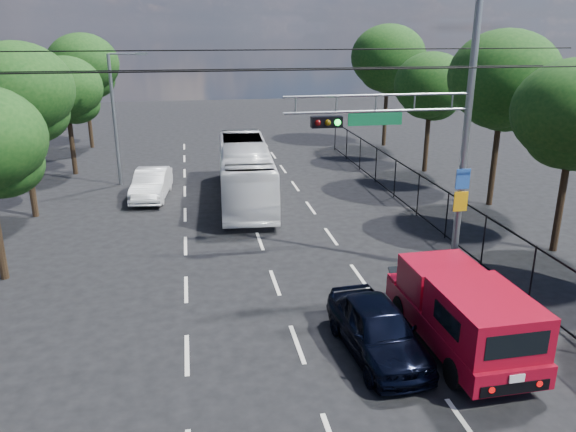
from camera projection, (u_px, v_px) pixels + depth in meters
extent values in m
cube|color=beige|center=(187.00, 354.00, 14.96)|extent=(0.12, 2.00, 0.01)
cube|color=beige|center=(186.00, 289.00, 18.70)|extent=(0.12, 2.00, 0.01)
cube|color=beige|center=(185.00, 246.00, 22.43)|extent=(0.12, 2.00, 0.01)
cube|color=beige|center=(185.00, 215.00, 26.16)|extent=(0.12, 2.00, 0.01)
cube|color=beige|center=(185.00, 191.00, 29.89)|extent=(0.12, 2.00, 0.01)
cube|color=beige|center=(185.00, 173.00, 33.63)|extent=(0.12, 2.00, 0.01)
cube|color=beige|center=(184.00, 159.00, 37.36)|extent=(0.12, 2.00, 0.01)
cube|color=beige|center=(184.00, 147.00, 41.09)|extent=(0.12, 2.00, 0.01)
cube|color=beige|center=(297.00, 344.00, 15.46)|extent=(0.12, 2.00, 0.01)
cube|color=beige|center=(275.00, 282.00, 19.20)|extent=(0.12, 2.00, 0.01)
cube|color=beige|center=(260.00, 241.00, 22.93)|extent=(0.12, 2.00, 0.01)
cube|color=beige|center=(249.00, 211.00, 26.66)|extent=(0.12, 2.00, 0.01)
cube|color=beige|center=(241.00, 189.00, 30.39)|extent=(0.12, 2.00, 0.01)
cube|color=beige|center=(235.00, 171.00, 34.13)|extent=(0.12, 2.00, 0.01)
cube|color=beige|center=(229.00, 157.00, 37.86)|extent=(0.12, 2.00, 0.01)
cube|color=beige|center=(225.00, 145.00, 41.59)|extent=(0.12, 2.00, 0.01)
cube|color=beige|center=(467.00, 427.00, 12.23)|extent=(0.12, 2.00, 0.01)
cube|color=beige|center=(400.00, 334.00, 15.96)|extent=(0.12, 2.00, 0.01)
cube|color=beige|center=(359.00, 276.00, 19.69)|extent=(0.12, 2.00, 0.01)
cube|color=beige|center=(331.00, 236.00, 23.43)|extent=(0.12, 2.00, 0.01)
cube|color=beige|center=(311.00, 208.00, 27.16)|extent=(0.12, 2.00, 0.01)
cube|color=beige|center=(295.00, 186.00, 30.89)|extent=(0.12, 2.00, 0.01)
cube|color=beige|center=(283.00, 169.00, 34.63)|extent=(0.12, 2.00, 0.01)
cube|color=beige|center=(273.00, 155.00, 38.36)|extent=(0.12, 2.00, 0.01)
cube|color=beige|center=(265.00, 144.00, 42.09)|extent=(0.12, 2.00, 0.01)
cylinder|color=slate|center=(466.00, 139.00, 18.77)|extent=(0.24, 0.24, 9.50)
cylinder|color=slate|center=(379.00, 95.00, 17.77)|extent=(6.20, 0.08, 0.08)
cylinder|color=slate|center=(378.00, 111.00, 17.93)|extent=(6.20, 0.08, 0.08)
cube|color=black|center=(327.00, 122.00, 17.74)|extent=(1.00, 0.28, 0.35)
sphere|color=#3F0505|center=(318.00, 123.00, 17.55)|extent=(0.20, 0.20, 0.20)
sphere|color=#4C3805|center=(328.00, 123.00, 17.60)|extent=(0.20, 0.20, 0.20)
sphere|color=#0CE533|center=(338.00, 122.00, 17.66)|extent=(0.20, 0.20, 0.20)
cube|color=#0D5F34|center=(375.00, 119.00, 17.99)|extent=(1.80, 0.05, 0.40)
cube|color=#2450A8|center=(463.00, 179.00, 19.06)|extent=(0.50, 0.04, 0.70)
cube|color=orange|center=(461.00, 201.00, 19.32)|extent=(0.50, 0.04, 0.70)
cylinder|color=slate|center=(452.00, 101.00, 18.27)|extent=(0.05, 0.05, 0.50)
cylinder|color=slate|center=(415.00, 102.00, 18.05)|extent=(0.05, 0.05, 0.50)
cylinder|color=slate|center=(376.00, 103.00, 17.84)|extent=(0.05, 0.05, 0.50)
cylinder|color=slate|center=(336.00, 104.00, 17.62)|extent=(0.05, 0.05, 0.50)
cylinder|color=slate|center=(296.00, 105.00, 17.40)|extent=(0.05, 0.05, 0.50)
cylinder|color=slate|center=(115.00, 122.00, 30.06)|extent=(0.18, 0.18, 7.00)
cylinder|color=slate|center=(124.00, 54.00, 29.08)|extent=(1.60, 0.09, 0.09)
cube|color=slate|center=(142.00, 54.00, 29.23)|extent=(0.60, 0.22, 0.15)
cylinder|color=black|center=(284.00, 70.00, 15.04)|extent=(22.00, 0.04, 0.04)
cylinder|color=black|center=(266.00, 50.00, 18.18)|extent=(22.00, 0.04, 0.04)
cylinder|color=black|center=(260.00, 69.00, 19.80)|extent=(22.00, 0.04, 0.04)
cube|color=black|center=(438.00, 186.00, 23.57)|extent=(0.04, 34.00, 0.06)
cube|color=black|center=(435.00, 227.00, 24.15)|extent=(0.04, 34.00, 0.06)
cylinder|color=black|center=(532.00, 276.00, 17.34)|extent=(0.06, 0.06, 2.00)
cylinder|color=black|center=(483.00, 241.00, 20.14)|extent=(0.06, 0.06, 2.00)
cylinder|color=black|center=(447.00, 215.00, 22.94)|extent=(0.06, 0.06, 2.00)
cylinder|color=black|center=(418.00, 195.00, 25.74)|extent=(0.06, 0.06, 2.00)
cylinder|color=black|center=(395.00, 178.00, 28.54)|extent=(0.06, 0.06, 2.00)
cylinder|color=black|center=(376.00, 165.00, 31.34)|extent=(0.06, 0.06, 2.00)
cylinder|color=black|center=(360.00, 154.00, 34.14)|extent=(0.06, 0.06, 2.00)
cylinder|color=black|center=(347.00, 144.00, 36.94)|extent=(0.06, 0.06, 2.00)
cylinder|color=black|center=(335.00, 136.00, 39.74)|extent=(0.06, 0.06, 2.00)
cylinder|color=black|center=(561.00, 199.00, 21.33)|extent=(0.28, 0.28, 4.20)
ellipsoid|color=black|center=(575.00, 112.00, 20.27)|extent=(4.50, 4.50, 3.83)
ellipsoid|color=black|center=(575.00, 139.00, 20.96)|extent=(3.00, 3.00, 2.40)
ellipsoid|color=black|center=(566.00, 138.00, 20.32)|extent=(2.85, 2.85, 2.28)
cylinder|color=black|center=(495.00, 157.00, 26.94)|extent=(0.28, 0.28, 4.76)
ellipsoid|color=black|center=(504.00, 77.00, 25.74)|extent=(5.10, 5.10, 4.33)
ellipsoid|color=black|center=(505.00, 103.00, 26.47)|extent=(3.40, 3.40, 2.72)
ellipsoid|color=black|center=(497.00, 100.00, 25.82)|extent=(3.23, 3.23, 2.58)
cylinder|color=black|center=(427.00, 138.00, 33.52)|extent=(0.28, 0.28, 4.03)
ellipsoid|color=black|center=(431.00, 84.00, 32.51)|extent=(4.32, 4.32, 3.67)
ellipsoid|color=black|center=(434.00, 101.00, 33.18)|extent=(2.88, 2.88, 2.30)
ellipsoid|color=black|center=(426.00, 100.00, 32.54)|extent=(2.74, 2.74, 2.19)
cylinder|color=black|center=(385.00, 112.00, 40.87)|extent=(0.28, 0.28, 4.93)
ellipsoid|color=black|center=(388.00, 57.00, 39.64)|extent=(5.28, 5.28, 4.49)
ellipsoid|color=black|center=(391.00, 74.00, 40.38)|extent=(3.52, 3.52, 2.82)
ellipsoid|color=black|center=(384.00, 72.00, 39.73)|extent=(3.34, 3.34, 2.68)
ellipsoid|color=black|center=(2.00, 165.00, 18.62)|extent=(2.72, 2.72, 2.18)
cylinder|color=black|center=(29.00, 169.00, 25.25)|extent=(0.28, 0.28, 4.48)
ellipsoid|color=black|center=(17.00, 89.00, 24.13)|extent=(4.80, 4.80, 4.08)
ellipsoid|color=black|center=(32.00, 114.00, 24.83)|extent=(3.20, 3.20, 2.56)
ellipsoid|color=black|center=(11.00, 113.00, 24.19)|extent=(3.04, 3.04, 2.43)
cylinder|color=black|center=(72.00, 141.00, 32.87)|extent=(0.28, 0.28, 3.92)
ellipsoid|color=black|center=(65.00, 88.00, 31.89)|extent=(4.20, 4.20, 3.57)
ellipsoid|color=black|center=(76.00, 104.00, 32.55)|extent=(2.80, 2.80, 2.24)
ellipsoid|color=black|center=(60.00, 103.00, 31.91)|extent=(2.66, 2.66, 2.13)
cylinder|color=black|center=(89.00, 116.00, 40.20)|extent=(0.28, 0.28, 4.59)
ellipsoid|color=black|center=(83.00, 64.00, 39.05)|extent=(4.92, 4.92, 4.18)
ellipsoid|color=black|center=(92.00, 80.00, 39.76)|extent=(3.28, 3.28, 2.62)
ellipsoid|color=black|center=(79.00, 79.00, 39.12)|extent=(3.12, 3.12, 2.49)
cylinder|color=black|center=(402.00, 308.00, 16.63)|extent=(0.30, 0.76, 0.76)
cylinder|color=black|center=(459.00, 303.00, 16.97)|extent=(0.30, 0.76, 0.76)
cylinder|color=black|center=(455.00, 373.00, 13.51)|extent=(0.30, 0.76, 0.76)
cylinder|color=black|center=(524.00, 365.00, 13.86)|extent=(0.30, 0.76, 0.76)
cube|color=maroon|center=(458.00, 324.00, 15.15)|extent=(2.17, 5.45, 0.61)
cube|color=maroon|center=(421.00, 283.00, 17.39)|extent=(2.01, 0.64, 0.59)
cube|color=black|center=(418.00, 272.00, 17.57)|extent=(1.85, 0.48, 0.33)
cube|color=maroon|center=(440.00, 279.00, 16.06)|extent=(1.98, 1.72, 1.03)
cube|color=black|center=(454.00, 289.00, 15.28)|extent=(1.68, 0.09, 0.59)
cube|color=maroon|center=(485.00, 317.00, 13.77)|extent=(2.07, 2.80, 1.14)
cube|color=black|center=(522.00, 312.00, 13.95)|extent=(0.07, 1.30, 0.49)
cube|color=black|center=(447.00, 320.00, 13.57)|extent=(0.07, 1.30, 0.49)
cube|color=black|center=(517.00, 345.00, 12.49)|extent=(1.57, 0.09, 0.59)
cube|color=black|center=(514.00, 388.00, 12.70)|extent=(1.73, 0.12, 0.28)
cube|color=silver|center=(517.00, 379.00, 12.57)|extent=(0.38, 0.04, 0.19)
imported|color=black|center=(377.00, 329.00, 14.80)|extent=(2.04, 4.39, 1.46)
imported|color=white|center=(245.00, 172.00, 28.03)|extent=(3.00, 10.50, 2.89)
imported|color=white|center=(151.00, 184.00, 28.54)|extent=(2.05, 4.60, 1.47)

